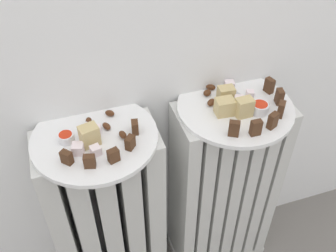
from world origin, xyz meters
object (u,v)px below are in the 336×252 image
(radiator_right, at_px, (223,191))
(plate_left, at_px, (95,138))
(jam_bowl_left, at_px, (66,137))
(jam_bowl_right, at_px, (260,108))
(radiator_left, at_px, (109,221))
(plate_right, at_px, (235,107))
(fork, at_px, (243,99))

(radiator_right, xyz_separation_m, plate_left, (-0.37, -0.00, 0.35))
(jam_bowl_left, relative_size, jam_bowl_right, 0.83)
(jam_bowl_right, bearing_deg, radiator_left, 174.16)
(plate_left, xyz_separation_m, jam_bowl_left, (-0.06, 0.00, 0.02))
(radiator_right, distance_m, jam_bowl_left, 0.57)
(plate_left, relative_size, jam_bowl_left, 8.24)
(plate_right, distance_m, jam_bowl_left, 0.44)
(radiator_right, relative_size, jam_bowl_right, 15.07)
(radiator_right, xyz_separation_m, plate_right, (-0.00, -0.00, 0.35))
(radiator_right, xyz_separation_m, jam_bowl_right, (0.05, -0.04, 0.37))
(radiator_left, bearing_deg, plate_left, 116.57)
(radiator_left, bearing_deg, fork, 2.41)
(radiator_left, relative_size, plate_left, 2.20)
(radiator_right, distance_m, fork, 0.36)
(plate_left, bearing_deg, plate_right, 0.00)
(radiator_right, bearing_deg, plate_left, -180.00)
(plate_left, height_order, jam_bowl_left, jam_bowl_left)
(radiator_right, relative_size, plate_left, 2.20)
(jam_bowl_left, xyz_separation_m, fork, (0.46, 0.02, -0.01))
(jam_bowl_right, relative_size, fork, 0.46)
(radiator_right, distance_m, jam_bowl_right, 0.37)
(radiator_left, bearing_deg, radiator_right, 0.00)
(radiator_right, distance_m, plate_left, 0.51)
(radiator_left, distance_m, jam_bowl_right, 0.56)
(plate_left, xyz_separation_m, jam_bowl_right, (0.42, -0.04, 0.02))
(plate_right, xyz_separation_m, jam_bowl_left, (-0.43, 0.00, 0.02))
(radiator_left, xyz_separation_m, jam_bowl_right, (0.42, -0.04, 0.37))
(jam_bowl_left, bearing_deg, fork, 1.88)
(plate_right, xyz_separation_m, jam_bowl_right, (0.05, -0.04, 0.02))
(jam_bowl_left, relative_size, fork, 0.38)
(plate_left, bearing_deg, jam_bowl_left, 178.58)
(plate_right, relative_size, jam_bowl_left, 8.24)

